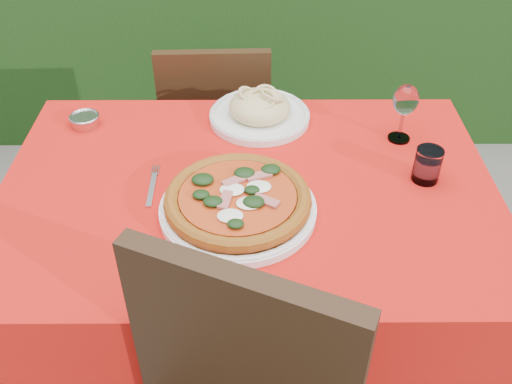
{
  "coord_description": "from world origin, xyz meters",
  "views": [
    {
      "loc": [
        0.01,
        -1.13,
        1.65
      ],
      "look_at": [
        0.02,
        -0.05,
        0.77
      ],
      "focal_mm": 40.0,
      "sensor_mm": 36.0,
      "label": 1
    }
  ],
  "objects_px": {
    "fork": "(152,189)",
    "wine_glass": "(405,102)",
    "chair_far": "(217,131)",
    "pizza_plate": "(238,202)",
    "pasta_plate": "(260,111)",
    "steel_ramekin": "(85,121)",
    "water_glass": "(427,166)"
  },
  "relations": [
    {
      "from": "fork",
      "to": "wine_glass",
      "type": "bearing_deg",
      "value": 17.98
    },
    {
      "from": "chair_far",
      "to": "pizza_plate",
      "type": "relative_size",
      "value": 2.18
    },
    {
      "from": "pasta_plate",
      "to": "wine_glass",
      "type": "height_order",
      "value": "wine_glass"
    },
    {
      "from": "chair_far",
      "to": "wine_glass",
      "type": "bearing_deg",
      "value": 138.47
    },
    {
      "from": "steel_ramekin",
      "to": "wine_glass",
      "type": "bearing_deg",
      "value": -4.86
    },
    {
      "from": "chair_far",
      "to": "pasta_plate",
      "type": "xyz_separation_m",
      "value": [
        0.15,
        -0.35,
        0.29
      ]
    },
    {
      "from": "pasta_plate",
      "to": "chair_far",
      "type": "bearing_deg",
      "value": 113.97
    },
    {
      "from": "pizza_plate",
      "to": "fork",
      "type": "bearing_deg",
      "value": 158.54
    },
    {
      "from": "chair_far",
      "to": "steel_ramekin",
      "type": "xyz_separation_m",
      "value": [
        -0.35,
        -0.38,
        0.28
      ]
    },
    {
      "from": "chair_far",
      "to": "water_glass",
      "type": "distance_m",
      "value": 0.91
    },
    {
      "from": "pasta_plate",
      "to": "fork",
      "type": "height_order",
      "value": "pasta_plate"
    },
    {
      "from": "chair_far",
      "to": "fork",
      "type": "bearing_deg",
      "value": 78.12
    },
    {
      "from": "chair_far",
      "to": "pizza_plate",
      "type": "xyz_separation_m",
      "value": [
        0.1,
        -0.77,
        0.3
      ]
    },
    {
      "from": "pasta_plate",
      "to": "steel_ramekin",
      "type": "xyz_separation_m",
      "value": [
        -0.51,
        -0.03,
        -0.02
      ]
    },
    {
      "from": "pizza_plate",
      "to": "wine_glass",
      "type": "distance_m",
      "value": 0.55
    },
    {
      "from": "wine_glass",
      "to": "water_glass",
      "type": "bearing_deg",
      "value": -81.04
    },
    {
      "from": "wine_glass",
      "to": "steel_ramekin",
      "type": "relative_size",
      "value": 2.14
    },
    {
      "from": "wine_glass",
      "to": "steel_ramekin",
      "type": "height_order",
      "value": "wine_glass"
    },
    {
      "from": "wine_glass",
      "to": "steel_ramekin",
      "type": "xyz_separation_m",
      "value": [
        -0.9,
        0.08,
        -0.1
      ]
    },
    {
      "from": "pizza_plate",
      "to": "wine_glass",
      "type": "bearing_deg",
      "value": 34.99
    },
    {
      "from": "steel_ramekin",
      "to": "pasta_plate",
      "type": "bearing_deg",
      "value": 3.29
    },
    {
      "from": "chair_far",
      "to": "pizza_plate",
      "type": "bearing_deg",
      "value": 95.45
    },
    {
      "from": "wine_glass",
      "to": "fork",
      "type": "xyz_separation_m",
      "value": [
        -0.67,
        -0.23,
        -0.12
      ]
    },
    {
      "from": "pasta_plate",
      "to": "wine_glass",
      "type": "distance_m",
      "value": 0.42
    },
    {
      "from": "pizza_plate",
      "to": "fork",
      "type": "relative_size",
      "value": 2.12
    },
    {
      "from": "wine_glass",
      "to": "steel_ramekin",
      "type": "distance_m",
      "value": 0.91
    },
    {
      "from": "fork",
      "to": "steel_ramekin",
      "type": "xyz_separation_m",
      "value": [
        -0.23,
        0.3,
        0.01
      ]
    },
    {
      "from": "water_glass",
      "to": "wine_glass",
      "type": "bearing_deg",
      "value": 98.96
    },
    {
      "from": "water_glass",
      "to": "wine_glass",
      "type": "relative_size",
      "value": 0.53
    },
    {
      "from": "chair_far",
      "to": "pasta_plate",
      "type": "relative_size",
      "value": 2.86
    },
    {
      "from": "pizza_plate",
      "to": "chair_far",
      "type": "bearing_deg",
      "value": 97.34
    },
    {
      "from": "pizza_plate",
      "to": "fork",
      "type": "distance_m",
      "value": 0.24
    }
  ]
}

